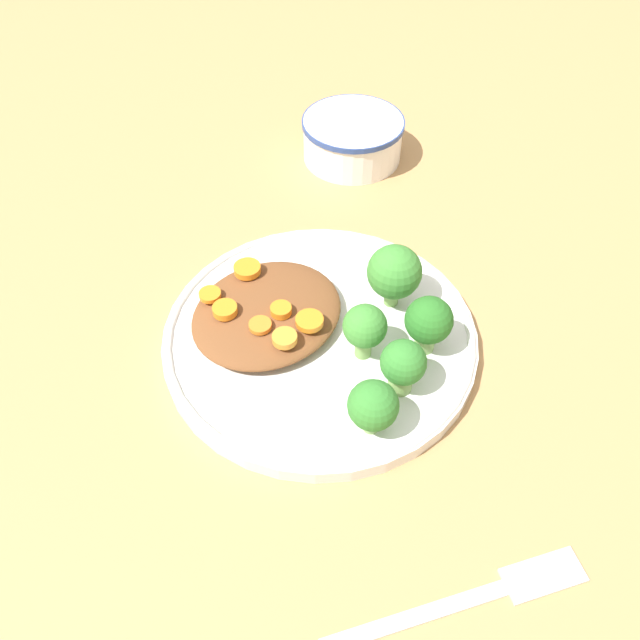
% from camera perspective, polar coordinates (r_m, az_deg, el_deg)
% --- Properties ---
extents(ground_plane, '(4.00, 4.00, 0.00)m').
position_cam_1_polar(ground_plane, '(0.55, 0.00, -2.01)').
color(ground_plane, tan).
extents(plate, '(0.27, 0.27, 0.02)m').
position_cam_1_polar(plate, '(0.54, 0.00, -1.38)').
color(plate, silver).
rests_on(plate, ground_plane).
extents(dip_bowl, '(0.12, 0.12, 0.05)m').
position_cam_1_polar(dip_bowl, '(0.75, 3.00, 16.41)').
color(dip_bowl, white).
rests_on(dip_bowl, ground_plane).
extents(stew_mound, '(0.14, 0.12, 0.02)m').
position_cam_1_polar(stew_mound, '(0.54, -4.86, 0.67)').
color(stew_mound, brown).
rests_on(stew_mound, plate).
extents(broccoli_floret_0, '(0.05, 0.05, 0.06)m').
position_cam_1_polar(broccoli_floret_0, '(0.54, 6.81, 4.32)').
color(broccoli_floret_0, '#759E51').
rests_on(broccoli_floret_0, plate).
extents(broccoli_floret_1, '(0.04, 0.04, 0.05)m').
position_cam_1_polar(broccoli_floret_1, '(0.48, 7.59, -4.09)').
color(broccoli_floret_1, '#759E51').
rests_on(broccoli_floret_1, plate).
extents(broccoli_floret_2, '(0.04, 0.04, 0.05)m').
position_cam_1_polar(broccoli_floret_2, '(0.51, 9.90, -0.18)').
color(broccoli_floret_2, '#7FA85B').
rests_on(broccoli_floret_2, plate).
extents(broccoli_floret_3, '(0.04, 0.04, 0.05)m').
position_cam_1_polar(broccoli_floret_3, '(0.50, 4.12, -0.72)').
color(broccoli_floret_3, '#759E51').
rests_on(broccoli_floret_3, plate).
extents(broccoli_floret_4, '(0.04, 0.04, 0.05)m').
position_cam_1_polar(broccoli_floret_4, '(0.46, 4.87, -7.84)').
color(broccoli_floret_4, '#7FA85B').
rests_on(broccoli_floret_4, plate).
extents(carrot_slice_0, '(0.02, 0.02, 0.01)m').
position_cam_1_polar(carrot_slice_0, '(0.52, -3.59, 0.93)').
color(carrot_slice_0, orange).
rests_on(carrot_slice_0, stew_mound).
extents(carrot_slice_1, '(0.02, 0.02, 0.01)m').
position_cam_1_polar(carrot_slice_1, '(0.50, -3.05, -1.83)').
color(carrot_slice_1, orange).
rests_on(carrot_slice_1, stew_mound).
extents(carrot_slice_2, '(0.02, 0.02, 0.01)m').
position_cam_1_polar(carrot_slice_2, '(0.56, -6.67, 4.67)').
color(carrot_slice_2, orange).
rests_on(carrot_slice_2, stew_mound).
extents(carrot_slice_3, '(0.02, 0.02, 0.01)m').
position_cam_1_polar(carrot_slice_3, '(0.53, -8.69, 0.95)').
color(carrot_slice_3, orange).
rests_on(carrot_slice_3, stew_mound).
extents(carrot_slice_4, '(0.02, 0.02, 0.01)m').
position_cam_1_polar(carrot_slice_4, '(0.52, -1.00, -0.05)').
color(carrot_slice_4, orange).
rests_on(carrot_slice_4, stew_mound).
extents(carrot_slice_5, '(0.02, 0.02, 0.00)m').
position_cam_1_polar(carrot_slice_5, '(0.55, -10.03, 2.33)').
color(carrot_slice_5, orange).
rests_on(carrot_slice_5, stew_mound).
extents(carrot_slice_6, '(0.02, 0.02, 0.00)m').
position_cam_1_polar(carrot_slice_6, '(0.52, -5.49, -0.48)').
color(carrot_slice_6, orange).
rests_on(carrot_slice_6, stew_mound).
extents(fork, '(0.17, 0.10, 0.01)m').
position_cam_1_polar(fork, '(0.46, 14.62, -23.12)').
color(fork, silver).
rests_on(fork, ground_plane).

